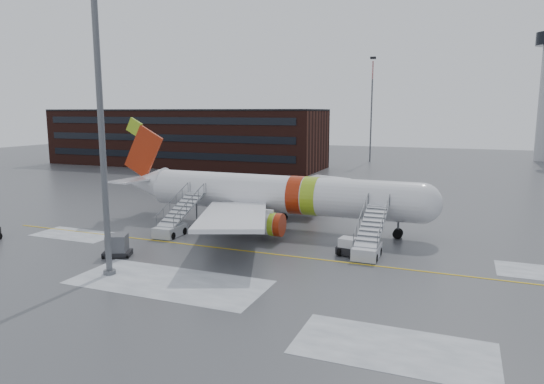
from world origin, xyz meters
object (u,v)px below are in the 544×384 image
at_px(airstair_fwd, 369,243).
at_px(airstair_aft, 174,224).
at_px(airliner, 271,194).
at_px(light_mast_near, 99,85).
at_px(uld_container, 117,246).
at_px(pushback_tug, 351,248).

relative_size(airstair_fwd, airstair_aft, 1.00).
height_order(airliner, light_mast_near, light_mast_near).
xyz_separation_m(airstair_fwd, uld_container, (-19.28, -7.89, -0.23)).
bearing_deg(light_mast_near, airliner, 73.44).
bearing_deg(airliner, light_mast_near, -106.56).
height_order(airliner, uld_container, airliner).
distance_m(airstair_fwd, light_mast_near, 24.11).
bearing_deg(airstair_aft, light_mast_near, -80.31).
bearing_deg(pushback_tug, airstair_fwd, 24.26).
distance_m(airliner, airstair_aft, 10.20).
height_order(airstair_fwd, light_mast_near, light_mast_near).
relative_size(airliner, uld_container, 13.19).
height_order(airstair_aft, light_mast_near, light_mast_near).
bearing_deg(light_mast_near, uld_container, 122.08).
height_order(airstair_fwd, pushback_tug, airstair_fwd).
xyz_separation_m(airliner, uld_container, (-7.89, -14.43, -2.58)).
relative_size(airstair_aft, light_mast_near, 0.29).
bearing_deg(light_mast_near, airstair_fwd, 35.00).
xyz_separation_m(airliner, pushback_tug, (10.05, -7.14, -2.77)).
relative_size(pushback_tug, light_mast_near, 0.10).
xyz_separation_m(pushback_tug, light_mast_near, (-15.50, -11.19, 13.02)).
distance_m(pushback_tug, light_mast_near, 23.12).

